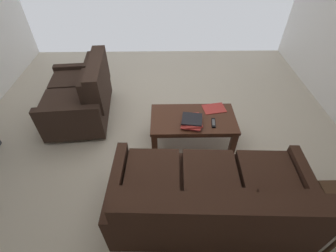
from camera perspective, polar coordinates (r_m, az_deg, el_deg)
name	(u,v)px	position (r m, az deg, el deg)	size (l,w,h in m)	color
ground_plane	(158,136)	(3.36, -2.46, -2.45)	(5.35, 5.22, 0.01)	beige
sofa_main	(210,200)	(2.37, 10.05, -16.86)	(1.88, 0.95, 0.85)	black
loveseat_near	(82,96)	(3.67, -19.74, 6.77)	(0.93, 1.23, 0.89)	black
coffee_table	(193,122)	(3.06, 5.95, 0.96)	(1.06, 0.57, 0.42)	#4C2819
book_stack	(192,121)	(2.91, 5.77, 1.22)	(0.29, 0.34, 0.07)	#996699
tv_remote	(213,123)	(2.96, 10.75, 0.73)	(0.06, 0.16, 0.02)	black
loose_magazine	(214,108)	(3.19, 10.87, 4.11)	(0.20, 0.28, 0.01)	#C63833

